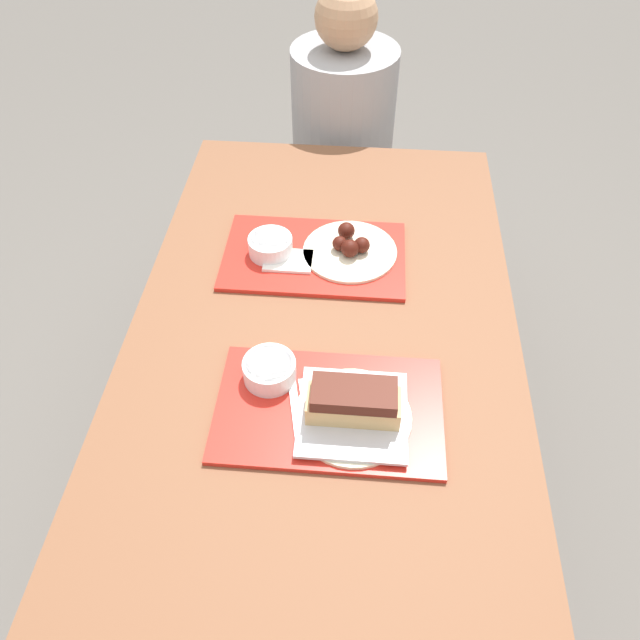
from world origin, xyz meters
The scene contains 15 objects.
ground_plane centered at (0.00, 0.00, 0.00)m, with size 12.00×12.00×0.00m, color #605B56.
picnic_table centered at (0.00, 0.00, 0.67)m, with size 0.86×1.50×0.77m.
picnic_bench_far centered at (0.00, 0.97, 0.37)m, with size 0.82×0.28×0.44m.
tray_near centered at (0.03, -0.22, 0.78)m, with size 0.45×0.28×0.01m.
tray_far centered at (-0.04, 0.23, 0.78)m, with size 0.45×0.28×0.01m.
bowl_coleslaw_near centered at (-0.10, -0.16, 0.81)m, with size 0.11×0.11×0.05m.
brisket_sandwich_plate centered at (0.08, -0.24, 0.81)m, with size 0.23×0.23×0.09m.
plastic_fork_near centered at (-0.01, -0.24, 0.78)m, with size 0.05×0.17×0.00m.
plastic_knife_near centered at (0.01, -0.24, 0.78)m, with size 0.02×0.17×0.00m.
plastic_spoon_near centered at (-0.04, -0.24, 0.78)m, with size 0.05×0.17×0.00m.
condiment_packet centered at (0.01, -0.16, 0.78)m, with size 0.04×0.03×0.01m.
bowl_coleslaw_far centered at (-0.15, 0.23, 0.81)m, with size 0.11×0.11×0.05m.
wings_plate_far centered at (0.05, 0.25, 0.80)m, with size 0.23×0.23×0.05m.
napkin_far centered at (-0.10, 0.20, 0.79)m, with size 0.12×0.08×0.01m.
person_seated_across centered at (-0.01, 0.97, 0.74)m, with size 0.34×0.34×0.72m.
Camera 1 is at (0.07, -0.93, 1.79)m, focal length 35.00 mm.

